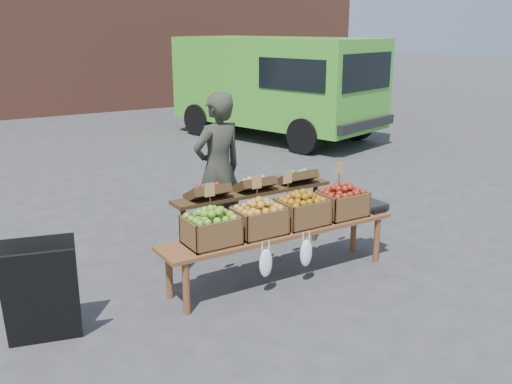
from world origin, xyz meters
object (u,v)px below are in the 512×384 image
crate_green_apples (342,204)px  back_table (254,213)px  crate_red_apples (302,212)px  weighing_scale (370,206)px  delivery_van (276,89)px  chalkboard_sign (41,293)px  crate_russet_pears (259,221)px  display_bench (280,254)px  vendor (218,169)px  crate_golden_apples (211,230)px

crate_green_apples → back_table: bearing=135.0°
crate_red_apples → weighing_scale: (0.97, 0.00, -0.10)m
delivery_van → chalkboard_sign: (-6.88, -6.79, -0.72)m
delivery_van → weighing_scale: delivery_van is taller
crate_russet_pears → weighing_scale: crate_russet_pears is taller
display_bench → crate_green_apples: 0.93m
crate_red_apples → crate_green_apples: same height
vendor → back_table: bearing=96.5°
back_table → crate_golden_apples: 1.19m
crate_red_apples → display_bench: bearing=180.0°
chalkboard_sign → display_bench: size_ratio=0.34×
vendor → crate_green_apples: size_ratio=3.78×
display_bench → weighing_scale: weighing_scale is taller
chalkboard_sign → back_table: 2.66m
weighing_scale → chalkboard_sign: bearing=-179.8°
chalkboard_sign → weighing_scale: (3.70, 0.01, 0.15)m
crate_green_apples → weighing_scale: crate_green_apples is taller
back_table → crate_golden_apples: bearing=-142.3°
delivery_van → crate_green_apples: (-3.61, -6.78, -0.47)m
display_bench → crate_green_apples: size_ratio=5.40×
crate_russet_pears → crate_green_apples: 1.10m
chalkboard_sign → display_bench: 2.45m
display_bench → weighing_scale: bearing=0.0°
crate_red_apples → crate_russet_pears: bearing=180.0°
crate_golden_apples → crate_red_apples: (1.10, 0.00, 0.00)m
crate_red_apples → weighing_scale: crate_red_apples is taller
crate_golden_apples → crate_russet_pears: same height
chalkboard_sign → crate_golden_apples: 1.64m
back_table → crate_green_apples: bearing=-45.0°
vendor → crate_golden_apples: vendor is taller
crate_red_apples → chalkboard_sign: bearing=-179.8°
delivery_van → back_table: 7.48m
delivery_van → display_bench: bearing=-139.8°
vendor → crate_golden_apples: (-0.77, -1.30, -0.24)m
delivery_van → chalkboard_sign: size_ratio=5.74×
vendor → crate_russet_pears: 1.34m
back_table → display_bench: back_table is taller
crate_golden_apples → crate_russet_pears: bearing=0.0°
delivery_van → crate_golden_apples: (-5.26, -6.78, -0.47)m
chalkboard_sign → crate_red_apples: bearing=14.2°
back_table → vendor: bearing=105.1°
delivery_van → display_bench: 8.15m
delivery_van → crate_green_apples: bearing=-134.6°
delivery_van → crate_russet_pears: bearing=-141.4°
crate_russet_pears → display_bench: bearing=0.0°
weighing_scale → crate_russet_pears: bearing=180.0°
vendor → weighing_scale: size_ratio=5.56×
crate_golden_apples → crate_green_apples: 1.65m
vendor → crate_golden_apples: bearing=50.6°
display_bench → weighing_scale: (1.25, 0.00, 0.33)m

